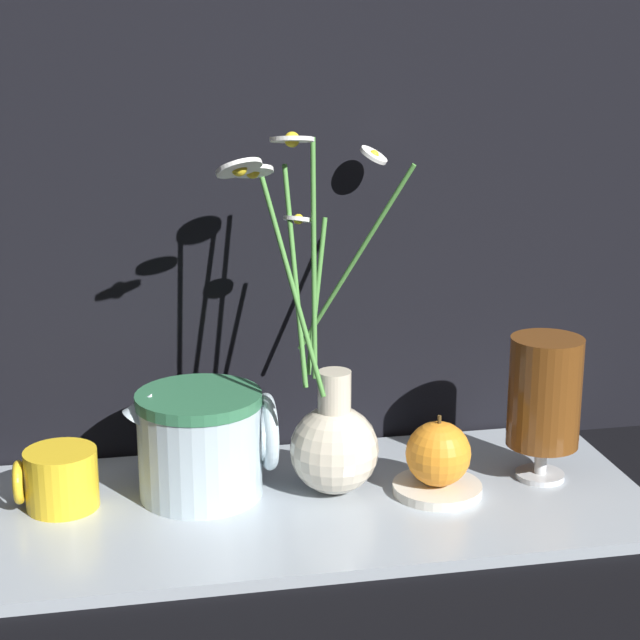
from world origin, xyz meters
The scene contains 8 objects.
ground_plane centered at (0.00, 0.00, 0.00)m, with size 6.00×6.00×0.00m, color black.
shelf centered at (0.00, 0.00, 0.01)m, with size 0.69×0.30×0.01m.
vase_with_flowers centered at (0.02, 0.02, 0.08)m, with size 0.22×0.20×0.37m.
yellow_mug centered at (-0.25, 0.03, 0.04)m, with size 0.08×0.07×0.06m.
ceramic_pitcher centered at (-0.11, 0.04, 0.07)m, with size 0.15×0.13×0.12m.
tea_glass centered at (0.25, 0.01, 0.11)m, with size 0.08×0.08×0.16m.
saucer_plate centered at (0.13, -0.01, 0.02)m, with size 0.09×0.09×0.01m.
orange_fruit centered at (0.13, -0.01, 0.06)m, with size 0.07×0.07×0.08m.
Camera 1 is at (-0.19, -0.99, 0.48)m, focal length 60.00 mm.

